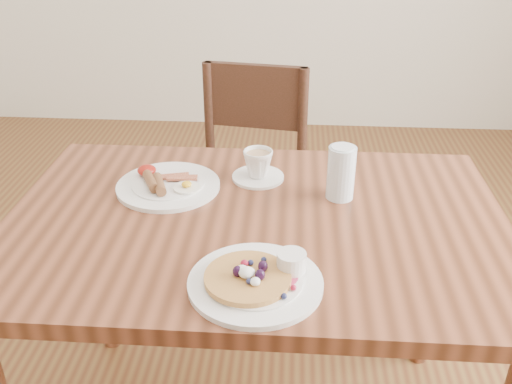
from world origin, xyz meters
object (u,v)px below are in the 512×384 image
chair_far (248,177)px  teacup_saucer (258,166)px  water_glass (341,173)px  dining_table (256,252)px  breakfast_plate (167,184)px  pancake_plate (257,279)px

chair_far → teacup_saucer: 0.59m
chair_far → teacup_saucer: chair_far is taller
teacup_saucer → water_glass: 0.23m
chair_far → teacup_saucer: (0.07, -0.51, 0.29)m
dining_table → water_glass: size_ratio=8.73×
chair_far → water_glass: (0.28, -0.60, 0.33)m
breakfast_plate → chair_far: bearing=74.3°
dining_table → teacup_saucer: 0.25m
chair_far → breakfast_plate: (-0.16, -0.58, 0.27)m
chair_far → pancake_plate: chair_far is taller
dining_table → water_glass: 0.29m
pancake_plate → teacup_saucer: (-0.03, 0.47, 0.02)m
pancake_plate → teacup_saucer: size_ratio=1.93×
teacup_saucer → dining_table: bearing=-87.5°
dining_table → teacup_saucer: teacup_saucer is taller
chair_far → pancake_plate: bearing=104.0°
breakfast_plate → water_glass: size_ratio=1.96×
pancake_plate → breakfast_plate: bearing=124.0°
chair_far → breakfast_plate: chair_far is taller
dining_table → pancake_plate: bearing=-85.5°
teacup_saucer → water_glass: bearing=-22.9°
dining_table → pancake_plate: 0.28m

